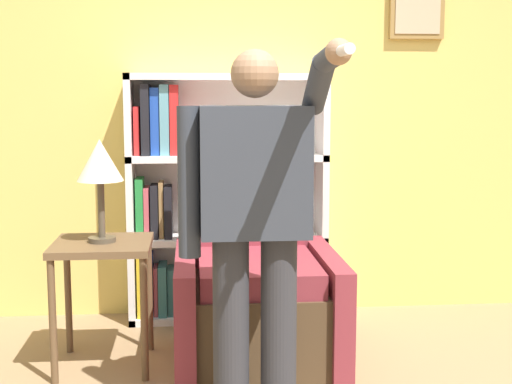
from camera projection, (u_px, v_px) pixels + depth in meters
wall_back at (255, 93)px, 4.48m from camera, size 8.00×0.11×2.80m
bookcase at (207, 198)px, 4.38m from camera, size 1.21×0.28×1.52m
armchair at (256, 293)px, 3.72m from camera, size 0.83×0.91×1.16m
person_standing at (255, 217)px, 2.88m from camera, size 0.59×0.78×1.57m
side_table at (103, 262)px, 3.61m from camera, size 0.49×0.49×0.65m
table_lamp at (100, 165)px, 3.55m from camera, size 0.23×0.23×0.52m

